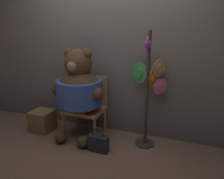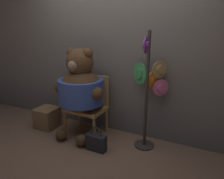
{
  "view_description": "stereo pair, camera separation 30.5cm",
  "coord_description": "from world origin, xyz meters",
  "px_view_note": "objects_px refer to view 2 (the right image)",
  "views": [
    {
      "loc": [
        1.15,
        -2.45,
        1.68
      ],
      "look_at": [
        0.13,
        0.29,
        0.79
      ],
      "focal_mm": 35.0,
      "sensor_mm": 36.0,
      "label": 1
    },
    {
      "loc": [
        1.43,
        -2.33,
        1.68
      ],
      "look_at": [
        0.13,
        0.29,
        0.79
      ],
      "focal_mm": 35.0,
      "sensor_mm": 36.0,
      "label": 2
    }
  ],
  "objects_px": {
    "chair": "(88,102)",
    "hat_display_rack": "(149,87)",
    "handbag_on_ground": "(96,142)",
    "teddy_bear": "(81,88)"
  },
  "relations": [
    {
      "from": "chair",
      "to": "hat_display_rack",
      "type": "relative_size",
      "value": 0.57
    },
    {
      "from": "chair",
      "to": "handbag_on_ground",
      "type": "distance_m",
      "value": 0.7
    },
    {
      "from": "chair",
      "to": "handbag_on_ground",
      "type": "xyz_separation_m",
      "value": [
        0.39,
        -0.45,
        -0.37
      ]
    },
    {
      "from": "hat_display_rack",
      "to": "chair",
      "type": "bearing_deg",
      "value": -179.58
    },
    {
      "from": "chair",
      "to": "hat_display_rack",
      "type": "distance_m",
      "value": 1.03
    },
    {
      "from": "hat_display_rack",
      "to": "handbag_on_ground",
      "type": "bearing_deg",
      "value": -141.71
    },
    {
      "from": "hat_display_rack",
      "to": "handbag_on_ground",
      "type": "relative_size",
      "value": 4.59
    },
    {
      "from": "chair",
      "to": "teddy_bear",
      "type": "height_order",
      "value": "teddy_bear"
    },
    {
      "from": "chair",
      "to": "hat_display_rack",
      "type": "xyz_separation_m",
      "value": [
        0.96,
        0.01,
        0.37
      ]
    },
    {
      "from": "chair",
      "to": "hat_display_rack",
      "type": "bearing_deg",
      "value": 0.42
    }
  ]
}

